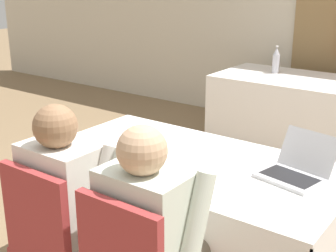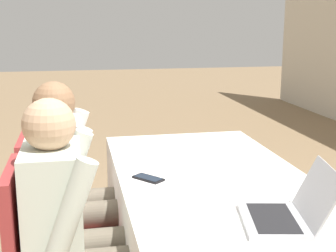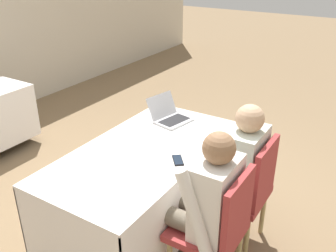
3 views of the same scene
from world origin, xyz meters
The scene contains 9 objects.
ground_plane centered at (0.00, 0.00, 0.00)m, with size 24.00×24.00×0.00m, color #846B4C.
conference_table_near centered at (0.00, 0.00, 0.56)m, with size 1.69×0.88×0.73m.
laptop centered at (0.55, 0.11, 0.77)m, with size 0.36×0.36×0.21m.
cell_phone centered at (-0.01, -0.31, 0.73)m, with size 0.15×0.14×0.01m.
paper_beside_laptop centered at (0.57, -0.11, 0.73)m, with size 0.29×0.35×0.00m.
chair_near_left centered at (-0.25, -0.75, 0.50)m, with size 0.44×0.44×0.90m.
chair_near_right centered at (0.25, -0.75, 0.50)m, with size 0.44×0.44×0.90m.
person_checkered_shirt centered at (-0.25, -0.64, 0.66)m, with size 0.50×0.52×1.16m.
person_white_shirt centered at (0.25, -0.64, 0.66)m, with size 0.50×0.52×1.16m.
Camera 3 is at (-2.02, -1.48, 2.10)m, focal length 40.00 mm.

